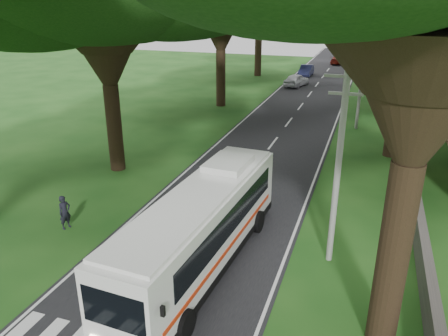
% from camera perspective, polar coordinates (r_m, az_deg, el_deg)
% --- Properties ---
extents(ground, '(140.00, 140.00, 0.00)m').
position_cam_1_polar(ground, '(15.33, -11.46, -19.65)').
color(ground, '#164313').
rests_on(ground, ground).
extents(road, '(8.00, 120.00, 0.04)m').
position_cam_1_polar(road, '(36.70, 8.16, 5.53)').
color(road, black).
rests_on(road, ground).
extents(property_wall, '(0.35, 50.00, 1.20)m').
position_cam_1_polar(property_wall, '(35.13, 22.46, 4.37)').
color(property_wall, '#383533').
rests_on(property_wall, ground).
extents(pole_near, '(1.60, 0.24, 8.00)m').
position_cam_1_polar(pole_near, '(16.80, 14.73, 0.58)').
color(pole_near, gray).
rests_on(pole_near, ground).
extents(pole_mid, '(1.60, 0.24, 8.00)m').
position_cam_1_polar(pole_mid, '(36.22, 17.55, 11.33)').
color(pole_mid, gray).
rests_on(pole_mid, ground).
extents(pole_far, '(1.60, 0.24, 8.00)m').
position_cam_1_polar(pole_far, '(56.05, 18.43, 14.53)').
color(pole_far, gray).
rests_on(pole_far, ground).
extents(coach_bus, '(3.16, 11.24, 3.27)m').
position_cam_1_polar(coach_bus, '(16.85, -2.94, -7.71)').
color(coach_bus, white).
rests_on(coach_bus, ground).
extents(distant_car_a, '(2.75, 4.62, 1.47)m').
position_cam_1_polar(distant_car_a, '(53.28, 9.44, 11.28)').
color(distant_car_a, silver).
rests_on(distant_car_a, road).
extents(distant_car_b, '(1.56, 4.32, 1.42)m').
position_cam_1_polar(distant_car_b, '(60.81, 10.69, 12.42)').
color(distant_car_b, '#222650').
rests_on(distant_car_b, road).
extents(distant_car_c, '(2.75, 4.87, 1.33)m').
position_cam_1_polar(distant_car_c, '(72.92, 14.84, 13.52)').
color(distant_car_c, maroon).
rests_on(distant_car_c, road).
extents(pedestrian, '(0.55, 0.68, 1.61)m').
position_cam_1_polar(pedestrian, '(21.28, -20.08, -5.45)').
color(pedestrian, black).
rests_on(pedestrian, ground).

